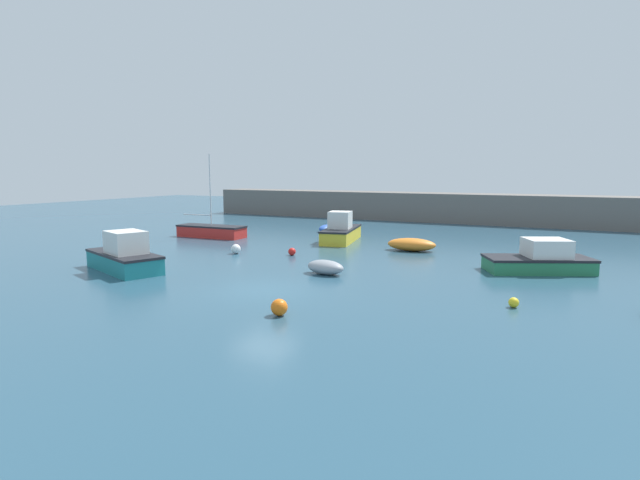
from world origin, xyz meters
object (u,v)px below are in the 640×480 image
(dinghy_near_pier, at_px, (326,228))
(mooring_buoy_yellow, at_px, (514,302))
(sailboat_tall_mast, at_px, (211,231))
(motorboat_with_cabin, at_px, (540,260))
(mooring_buoy_red, at_px, (292,252))
(rowboat_blue_near, at_px, (412,244))
(motorboat_grey_hull, at_px, (341,231))
(fishing_dinghy_green, at_px, (325,267))
(mooring_buoy_orange, at_px, (279,307))
(mooring_buoy_white, at_px, (236,249))
(cabin_cruiser_white, at_px, (125,256))

(dinghy_near_pier, relative_size, mooring_buoy_yellow, 5.75)
(dinghy_near_pier, relative_size, sailboat_tall_mast, 0.35)
(motorboat_with_cabin, distance_m, mooring_buoy_red, 12.95)
(rowboat_blue_near, distance_m, motorboat_grey_hull, 5.74)
(sailboat_tall_mast, distance_m, motorboat_grey_hull, 9.59)
(fishing_dinghy_green, relative_size, motorboat_grey_hull, 0.36)
(motorboat_grey_hull, relative_size, mooring_buoy_orange, 9.95)
(mooring_buoy_white, bearing_deg, cabin_cruiser_white, -104.79)
(motorboat_with_cabin, bearing_deg, fishing_dinghy_green, 4.40)
(motorboat_with_cabin, relative_size, cabin_cruiser_white, 0.99)
(mooring_buoy_red, bearing_deg, cabin_cruiser_white, -123.38)
(sailboat_tall_mast, xyz_separation_m, mooring_buoy_white, (6.00, -5.18, -0.17))
(rowboat_blue_near, xyz_separation_m, motorboat_grey_hull, (-5.46, 1.73, 0.32))
(sailboat_tall_mast, height_order, mooring_buoy_red, sailboat_tall_mast)
(motorboat_with_cabin, height_order, motorboat_grey_hull, motorboat_grey_hull)
(dinghy_near_pier, xyz_separation_m, mooring_buoy_white, (-0.05, -11.77, -0.01))
(mooring_buoy_yellow, bearing_deg, mooring_buoy_red, 154.52)
(mooring_buoy_orange, bearing_deg, mooring_buoy_white, 132.73)
(sailboat_tall_mast, distance_m, mooring_buoy_white, 7.92)
(motorboat_with_cabin, bearing_deg, rowboat_blue_near, -50.49)
(rowboat_blue_near, distance_m, cabin_cruiser_white, 16.09)
(rowboat_blue_near, xyz_separation_m, fishing_dinghy_green, (-1.57, -8.51, -0.05))
(sailboat_tall_mast, bearing_deg, dinghy_near_pier, 45.08)
(motorboat_with_cabin, relative_size, mooring_buoy_yellow, 14.52)
(mooring_buoy_yellow, bearing_deg, motorboat_grey_hull, 134.92)
(sailboat_tall_mast, distance_m, mooring_buoy_yellow, 23.92)
(dinghy_near_pier, distance_m, fishing_dinghy_green, 16.28)
(fishing_dinghy_green, height_order, cabin_cruiser_white, cabin_cruiser_white)
(fishing_dinghy_green, relative_size, cabin_cruiser_white, 0.39)
(motorboat_grey_hull, xyz_separation_m, mooring_buoy_orange, (5.50, -16.96, -0.42))
(dinghy_near_pier, xyz_separation_m, fishing_dinghy_green, (7.16, -14.62, 0.04))
(fishing_dinghy_green, bearing_deg, mooring_buoy_orange, -67.16)
(sailboat_tall_mast, xyz_separation_m, mooring_buoy_yellow, (21.66, -10.15, -0.27))
(cabin_cruiser_white, bearing_deg, dinghy_near_pier, -75.44)
(sailboat_tall_mast, distance_m, mooring_buoy_orange, 20.91)
(rowboat_blue_near, relative_size, mooring_buoy_orange, 5.32)
(sailboat_tall_mast, distance_m, mooring_buoy_red, 10.13)
(dinghy_near_pier, bearing_deg, mooring_buoy_white, -5.83)
(mooring_buoy_orange, bearing_deg, mooring_buoy_yellow, 33.88)
(dinghy_near_pier, relative_size, mooring_buoy_orange, 3.68)
(mooring_buoy_white, bearing_deg, rowboat_blue_near, 32.79)
(sailboat_tall_mast, height_order, cabin_cruiser_white, sailboat_tall_mast)
(fishing_dinghy_green, height_order, sailboat_tall_mast, sailboat_tall_mast)
(mooring_buoy_yellow, xyz_separation_m, mooring_buoy_orange, (-6.83, -4.59, 0.10))
(dinghy_near_pier, xyz_separation_m, rowboat_blue_near, (8.73, -6.11, 0.09))
(rowboat_blue_near, xyz_separation_m, mooring_buoy_yellow, (6.88, -10.64, -0.20))
(rowboat_blue_near, height_order, mooring_buoy_orange, rowboat_blue_near)
(fishing_dinghy_green, bearing_deg, sailboat_tall_mast, 158.02)
(rowboat_blue_near, height_order, motorboat_with_cabin, motorboat_with_cabin)
(motorboat_grey_hull, bearing_deg, motorboat_with_cabin, -124.16)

